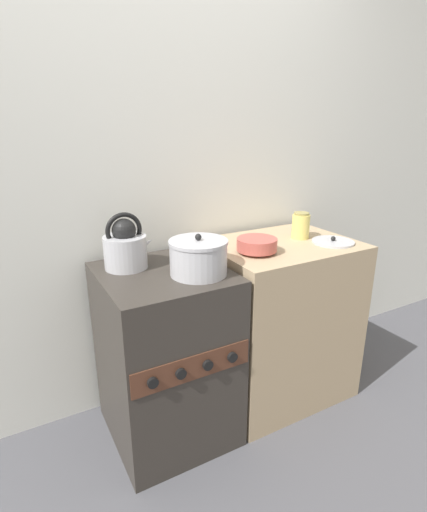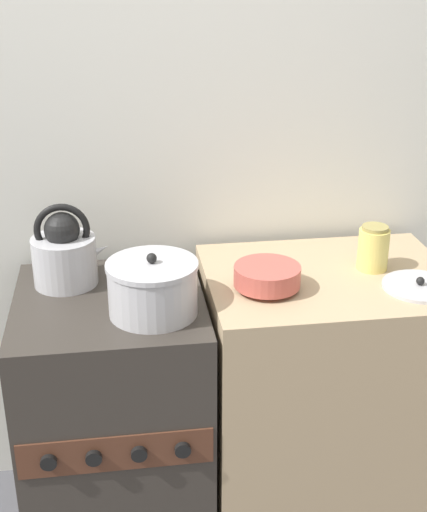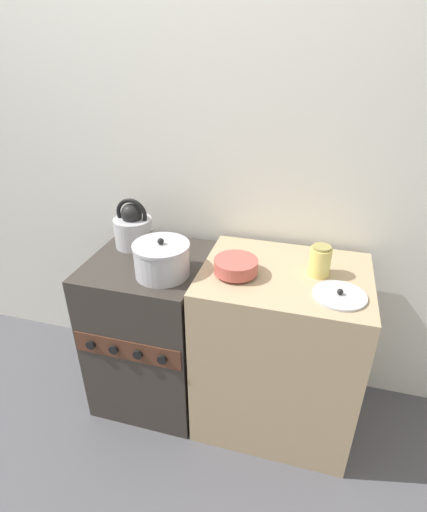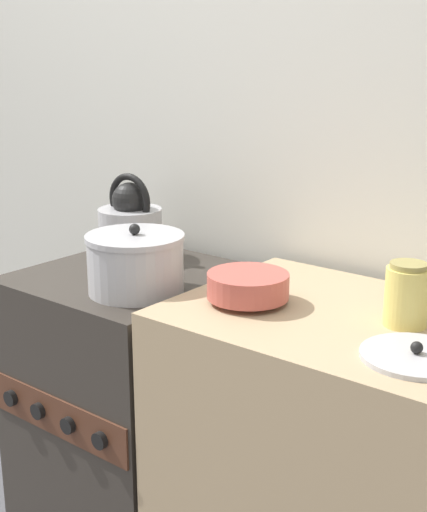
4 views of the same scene
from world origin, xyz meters
name	(u,v)px [view 4 (image 4 of 4)]	position (x,y,z in m)	size (l,w,h in m)	color
wall_back	(211,115)	(0.00, 0.64, 1.25)	(7.00, 0.06, 2.50)	silver
stove	(135,410)	(0.00, 0.28, 0.42)	(0.55, 0.59, 0.84)	#332D28
counter	(333,486)	(0.66, 0.29, 0.44)	(0.74, 0.57, 0.87)	tan
kettle	(131,225)	(-0.12, 0.41, 0.94)	(0.23, 0.19, 0.25)	#B2B2B7
cooking_pot	(136,263)	(0.12, 0.18, 0.92)	(0.25, 0.25, 0.18)	#B2B2B7
enamel_bowl	(248,286)	(0.45, 0.22, 0.91)	(0.19, 0.19, 0.07)	#B75147
storage_jar	(407,295)	(0.79, 0.31, 0.94)	(0.09, 0.09, 0.14)	#E0CC66
loose_pot_lid	(416,356)	(0.88, 0.16, 0.88)	(0.21, 0.21, 0.03)	#B2B2B7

